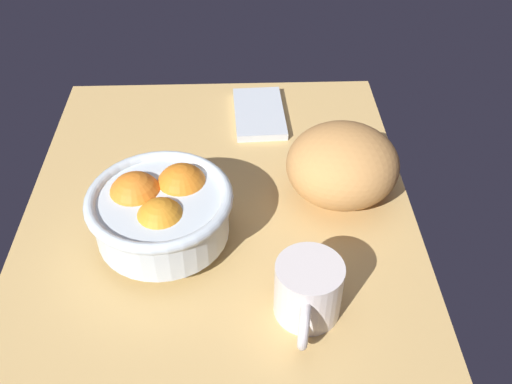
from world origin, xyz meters
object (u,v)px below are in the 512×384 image
Objects in this scene: fruit_bowl at (161,210)px; bread_loaf at (343,166)px; mug at (308,291)px; napkin_folded at (259,113)px.

bread_loaf is (8.45, -25.85, 0.01)cm from fruit_bowl.
fruit_bowl is 27.19cm from bread_loaf.
fruit_bowl is at bearing 55.12° from mug.
fruit_bowl is 1.60× the size of mug.
napkin_folded is at bearing -25.43° from fruit_bowl.
bread_loaf is 1.36× the size of mug.
napkin_folded is at bearing 27.59° from bread_loaf.
fruit_bowl is at bearing 108.11° from bread_loaf.
bread_loaf reaches higher than fruit_bowl.
bread_loaf reaches higher than mug.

